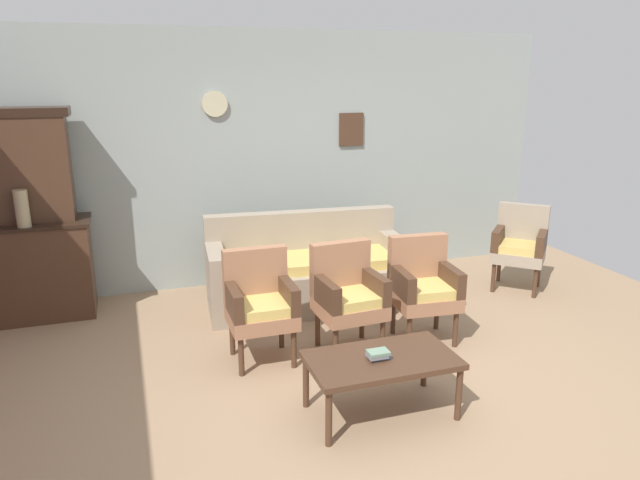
{
  "coord_description": "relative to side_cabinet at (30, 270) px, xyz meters",
  "views": [
    {
      "loc": [
        -1.55,
        -3.64,
        2.25
      ],
      "look_at": [
        0.03,
        1.09,
        0.85
      ],
      "focal_mm": 33.34,
      "sensor_mm": 36.0,
      "label": 1
    }
  ],
  "objects": [
    {
      "name": "ground_plane",
      "position": [
        2.46,
        -2.25,
        -0.47
      ],
      "size": [
        7.68,
        7.68,
        0.0
      ],
      "primitive_type": "plane",
      "color": "#997A5B"
    },
    {
      "name": "wall_back_with_decor",
      "position": [
        2.46,
        0.38,
        0.89
      ],
      "size": [
        6.4,
        0.09,
        2.7
      ],
      "color": "#939E99",
      "rests_on": "ground"
    },
    {
      "name": "side_cabinet",
      "position": [
        0.0,
        0.0,
        0.0
      ],
      "size": [
        1.16,
        0.55,
        0.93
      ],
      "color": "#472D1E",
      "rests_on": "ground"
    },
    {
      "name": "cabinet_upper_hutch",
      "position": [
        0.0,
        0.08,
        0.98
      ],
      "size": [
        0.99,
        0.38,
        1.03
      ],
      "color": "#472D1E",
      "rests_on": "side_cabinet"
    },
    {
      "name": "vase_on_cabinet",
      "position": [
        0.03,
        -0.18,
        0.63
      ],
      "size": [
        0.12,
        0.12,
        0.33
      ],
      "primitive_type": "cylinder",
      "color": "tan",
      "rests_on": "side_cabinet"
    },
    {
      "name": "floral_couch",
      "position": [
        2.57,
        -0.52,
        -0.14
      ],
      "size": [
        2.02,
        0.95,
        0.9
      ],
      "color": "gray",
      "rests_on": "ground"
    },
    {
      "name": "armchair_by_doorway",
      "position": [
        1.86,
        -1.54,
        0.03
      ],
      "size": [
        0.52,
        0.49,
        0.9
      ],
      "color": "#9E6B4C",
      "rests_on": "ground"
    },
    {
      "name": "armchair_row_middle",
      "position": [
        2.59,
        -1.59,
        0.03
      ],
      "size": [
        0.55,
        0.52,
        0.9
      ],
      "color": "#9E6B4C",
      "rests_on": "ground"
    },
    {
      "name": "armchair_near_cabinet",
      "position": [
        3.28,
        -1.6,
        0.03
      ],
      "size": [
        0.56,
        0.53,
        0.9
      ],
      "color": "#9E6B4C",
      "rests_on": "ground"
    },
    {
      "name": "wingback_chair_by_fireplace",
      "position": [
        4.87,
        -0.79,
        0.03
      ],
      "size": [
        0.71,
        0.71,
        0.9
      ],
      "color": "gray",
      "rests_on": "ground"
    },
    {
      "name": "coffee_table",
      "position": [
        2.45,
        -2.59,
        -0.09
      ],
      "size": [
        1.0,
        0.56,
        0.42
      ],
      "color": "#472D1E",
      "rests_on": "ground"
    },
    {
      "name": "book_stack_on_table",
      "position": [
        2.42,
        -2.61,
        -0.02
      ],
      "size": [
        0.17,
        0.13,
        0.06
      ],
      "color": "slate",
      "rests_on": "coffee_table"
    }
  ]
}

